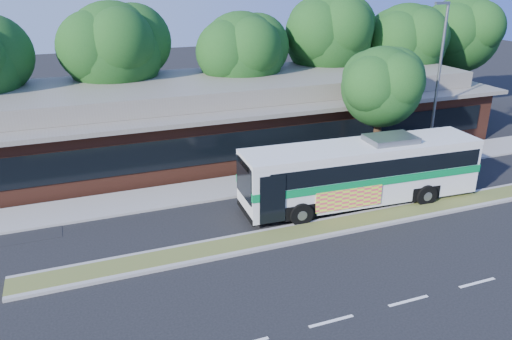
% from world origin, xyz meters
% --- Properties ---
extents(ground, '(120.00, 120.00, 0.00)m').
position_xyz_m(ground, '(0.00, 0.00, 0.00)').
color(ground, black).
rests_on(ground, ground).
extents(median_strip, '(26.00, 1.10, 0.15)m').
position_xyz_m(median_strip, '(0.00, 0.60, 0.07)').
color(median_strip, '#4D5825').
rests_on(median_strip, ground).
extents(sidewalk, '(44.00, 2.60, 0.12)m').
position_xyz_m(sidewalk, '(0.00, 6.40, 0.06)').
color(sidewalk, gray).
rests_on(sidewalk, ground).
extents(plaza_building, '(33.20, 11.20, 4.45)m').
position_xyz_m(plaza_building, '(0.00, 12.99, 2.13)').
color(plaza_building, '#54271A').
rests_on(plaza_building, ground).
extents(lamp_post, '(0.93, 0.18, 9.07)m').
position_xyz_m(lamp_post, '(9.56, 6.00, 4.90)').
color(lamp_post, slate).
rests_on(lamp_post, ground).
extents(tree_bg_b, '(6.69, 6.00, 9.00)m').
position_xyz_m(tree_bg_b, '(-6.57, 16.14, 6.14)').
color(tree_bg_b, black).
rests_on(tree_bg_b, ground).
extents(tree_bg_c, '(6.24, 5.60, 8.26)m').
position_xyz_m(tree_bg_c, '(1.40, 15.13, 5.59)').
color(tree_bg_c, black).
rests_on(tree_bg_c, ground).
extents(tree_bg_d, '(6.91, 6.20, 9.37)m').
position_xyz_m(tree_bg_d, '(8.45, 16.15, 6.42)').
color(tree_bg_d, black).
rests_on(tree_bg_d, ground).
extents(tree_bg_e, '(6.47, 5.80, 8.50)m').
position_xyz_m(tree_bg_e, '(14.42, 15.14, 5.74)').
color(tree_bg_e, black).
rests_on(tree_bg_e, ground).
extents(tree_bg_f, '(6.69, 6.00, 8.92)m').
position_xyz_m(tree_bg_f, '(20.43, 16.14, 6.06)').
color(tree_bg_f, black).
rests_on(tree_bg_f, ground).
extents(transit_bus, '(11.83, 3.16, 3.29)m').
position_xyz_m(transit_bus, '(2.66, 2.40, 1.83)').
color(transit_bus, silver).
rests_on(transit_bus, ground).
extents(sidewalk_tree, '(4.87, 4.37, 6.90)m').
position_xyz_m(sidewalk_tree, '(6.31, 6.30, 4.81)').
color(sidewalk_tree, black).
rests_on(sidewalk_tree, ground).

